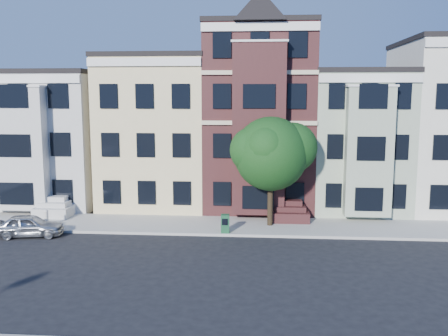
# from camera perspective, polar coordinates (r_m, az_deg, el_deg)

# --- Properties ---
(ground) EXTENTS (120.00, 120.00, 0.00)m
(ground) POSITION_cam_1_polar(r_m,az_deg,el_deg) (21.73, 3.61, -12.36)
(ground) COLOR black
(far_sidewalk) EXTENTS (60.00, 4.00, 0.15)m
(far_sidewalk) POSITION_cam_1_polar(r_m,az_deg,el_deg) (29.33, 3.86, -6.68)
(far_sidewalk) COLOR #9E9B93
(far_sidewalk) RESTS_ON ground
(house_white) EXTENTS (8.00, 9.00, 9.00)m
(house_white) POSITION_cam_1_polar(r_m,az_deg,el_deg) (38.15, -19.12, 3.13)
(house_white) COLOR beige
(house_white) RESTS_ON ground
(house_yellow) EXTENTS (7.00, 9.00, 10.00)m
(house_yellow) POSITION_cam_1_polar(r_m,az_deg,el_deg) (35.67, -7.27, 3.99)
(house_yellow) COLOR beige
(house_yellow) RESTS_ON ground
(house_brown) EXTENTS (7.00, 9.00, 12.00)m
(house_brown) POSITION_cam_1_polar(r_m,az_deg,el_deg) (34.86, 4.09, 5.59)
(house_brown) COLOR #381818
(house_brown) RESTS_ON ground
(house_green) EXTENTS (6.00, 9.00, 9.00)m
(house_green) POSITION_cam_1_polar(r_m,az_deg,el_deg) (35.52, 14.62, 2.96)
(house_green) COLOR #9BA98F
(house_green) RESTS_ON ground
(street_tree) EXTENTS (7.41, 7.41, 7.81)m
(street_tree) POSITION_cam_1_polar(r_m,az_deg,el_deg) (28.65, 5.37, 1.06)
(street_tree) COLOR #1B4C18
(street_tree) RESTS_ON far_sidewalk
(parked_car) EXTENTS (3.80, 2.03, 1.23)m
(parked_car) POSITION_cam_1_polar(r_m,az_deg,el_deg) (29.36, -21.37, -6.15)
(parked_car) COLOR #A7A9AF
(parked_car) RESTS_ON ground
(newspaper_box) EXTENTS (0.47, 0.42, 1.02)m
(newspaper_box) POSITION_cam_1_polar(r_m,az_deg,el_deg) (27.61, 0.13, -6.37)
(newspaper_box) COLOR #1C5331
(newspaper_box) RESTS_ON far_sidewalk
(fire_hydrant) EXTENTS (0.34, 0.34, 0.77)m
(fire_hydrant) POSITION_cam_1_polar(r_m,az_deg,el_deg) (30.75, -19.64, -5.56)
(fire_hydrant) COLOR beige
(fire_hydrant) RESTS_ON far_sidewalk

